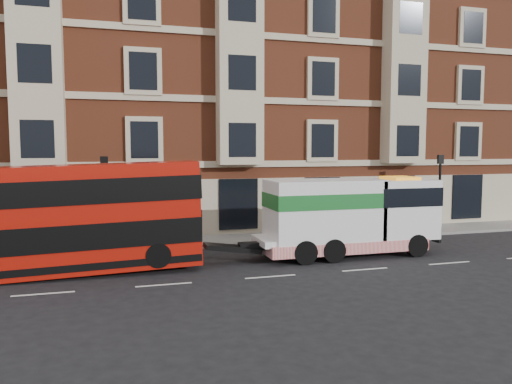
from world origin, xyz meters
TOP-DOWN VIEW (x-y plane):
  - ground at (0.00, 0.00)m, footprint 120.00×120.00m
  - sidewalk at (0.00, 7.50)m, footprint 90.00×3.00m
  - victorian_terrace at (0.50, 15.00)m, footprint 45.00×12.00m
  - lamp_post_west at (-6.00, 6.20)m, footprint 0.35×0.15m
  - lamp_post_east at (12.00, 6.20)m, footprint 0.35×0.15m
  - double_decker_bus at (-7.57, 2.57)m, footprint 10.43×2.39m
  - tow_truck at (4.49, 2.57)m, footprint 8.35×2.47m

SIDE VIEW (x-z plane):
  - ground at x=0.00m, z-range 0.00..0.00m
  - sidewalk at x=0.00m, z-range 0.00..0.15m
  - tow_truck at x=4.49m, z-range 0.11..3.58m
  - double_decker_bus at x=-7.57m, z-range 0.13..4.35m
  - lamp_post_west at x=-6.00m, z-range 0.50..4.85m
  - lamp_post_east at x=12.00m, z-range 0.50..4.85m
  - victorian_terrace at x=0.50m, z-range -0.13..20.27m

